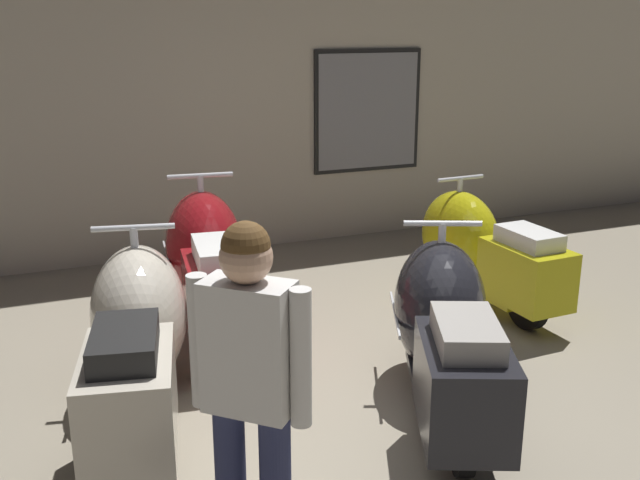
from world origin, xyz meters
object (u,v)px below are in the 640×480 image
(scooter_2, at_px, (445,330))
(scooter_3, at_px, (478,248))
(scooter_0, at_px, (137,339))
(scooter_1, at_px, (209,262))
(visitor_0, at_px, (250,380))

(scooter_2, bearing_deg, scooter_3, -16.44)
(scooter_2, xyz_separation_m, scooter_3, (1.17, 1.40, -0.03))
(scooter_0, relative_size, scooter_1, 0.98)
(scooter_0, relative_size, scooter_2, 1.02)
(scooter_3, bearing_deg, scooter_2, 137.85)
(scooter_1, height_order, visitor_0, visitor_0)
(scooter_1, distance_m, visitor_0, 2.67)
(scooter_0, distance_m, scooter_2, 1.79)
(scooter_2, xyz_separation_m, visitor_0, (-1.47, -0.91, 0.40))
(scooter_0, height_order, scooter_3, scooter_0)
(scooter_2, height_order, scooter_3, scooter_2)
(scooter_0, bearing_deg, scooter_1, -19.39)
(scooter_0, height_order, scooter_1, scooter_1)
(scooter_1, distance_m, scooter_2, 1.97)
(scooter_1, bearing_deg, visitor_0, 176.64)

